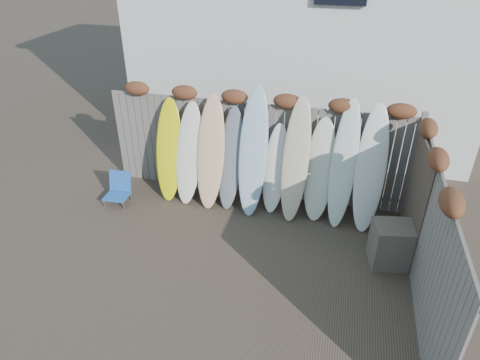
% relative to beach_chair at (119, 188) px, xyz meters
% --- Properties ---
extents(ground, '(80.00, 80.00, 0.00)m').
position_rel_beach_chair_xyz_m(ground, '(2.61, -1.44, -0.28)').
color(ground, '#493A2D').
extents(back_fence, '(6.05, 0.28, 2.24)m').
position_rel_beach_chair_xyz_m(back_fence, '(2.66, 0.95, 0.90)').
color(back_fence, slate).
rests_on(back_fence, ground).
extents(right_fence, '(0.28, 4.40, 2.24)m').
position_rel_beach_chair_xyz_m(right_fence, '(5.60, -1.19, 0.86)').
color(right_fence, slate).
rests_on(right_fence, ground).
extents(house, '(8.50, 5.50, 6.33)m').
position_rel_beach_chair_xyz_m(house, '(3.11, 5.05, 2.92)').
color(house, silver).
rests_on(house, ground).
extents(beach_chair, '(0.48, 0.51, 0.61)m').
position_rel_beach_chair_xyz_m(beach_chair, '(0.00, 0.00, 0.00)').
color(beach_chair, '#2461B5').
rests_on(beach_chair, ground).
extents(wooden_crate, '(0.73, 0.65, 0.75)m').
position_rel_beach_chair_xyz_m(wooden_crate, '(5.26, -0.62, 0.09)').
color(wooden_crate, '#68574E').
rests_on(wooden_crate, ground).
extents(lattice_panel, '(0.13, 1.32, 1.98)m').
position_rel_beach_chair_xyz_m(lattice_panel, '(5.56, -0.19, 0.70)').
color(lattice_panel, brown).
rests_on(lattice_panel, ground).
extents(surfboard_0, '(0.58, 0.75, 2.01)m').
position_rel_beach_chair_xyz_m(surfboard_0, '(0.94, 0.53, 0.72)').
color(surfboard_0, '#DEDA08').
rests_on(surfboard_0, ground).
extents(surfboard_1, '(0.60, 0.75, 1.99)m').
position_rel_beach_chair_xyz_m(surfboard_1, '(1.37, 0.51, 0.71)').
color(surfboard_1, white).
rests_on(surfboard_1, ground).
extents(surfboard_2, '(0.56, 0.77, 2.17)m').
position_rel_beach_chair_xyz_m(surfboard_2, '(1.83, 0.48, 0.80)').
color(surfboard_2, '#FFCA8A').
rests_on(surfboard_2, ground).
extents(surfboard_3, '(0.50, 0.73, 1.97)m').
position_rel_beach_chair_xyz_m(surfboard_3, '(2.22, 0.52, 0.70)').
color(surfboard_3, slate).
rests_on(surfboard_3, ground).
extents(surfboard_4, '(0.56, 0.85, 2.40)m').
position_rel_beach_chair_xyz_m(surfboard_4, '(2.68, 0.48, 0.92)').
color(surfboard_4, '#A2BFD3').
rests_on(surfboard_4, ground).
extents(surfboard_5, '(0.50, 0.65, 1.70)m').
position_rel_beach_chair_xyz_m(surfboard_5, '(3.09, 0.58, 0.57)').
color(surfboard_5, white).
rests_on(surfboard_5, ground).
extents(surfboard_6, '(0.53, 0.82, 2.29)m').
position_rel_beach_chair_xyz_m(surfboard_6, '(3.48, 0.48, 0.86)').
color(surfboard_6, beige).
rests_on(surfboard_6, ground).
extents(surfboard_7, '(0.56, 0.69, 1.91)m').
position_rel_beach_chair_xyz_m(surfboard_7, '(3.94, 0.54, 0.67)').
color(surfboard_7, silver).
rests_on(surfboard_7, ground).
extents(surfboard_8, '(0.52, 0.84, 2.31)m').
position_rel_beach_chair_xyz_m(surfboard_8, '(4.35, 0.50, 0.87)').
color(surfboard_8, silver).
rests_on(surfboard_8, ground).
extents(surfboard_9, '(0.54, 0.80, 2.26)m').
position_rel_beach_chair_xyz_m(surfboard_9, '(4.83, 0.47, 0.85)').
color(surfboard_9, silver).
rests_on(surfboard_9, ground).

